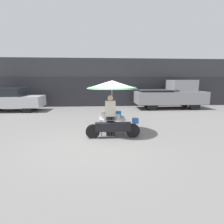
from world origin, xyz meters
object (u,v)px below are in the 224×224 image
(pickup_truck, at_px, (172,95))
(parked_car, at_px, (11,100))
(vendor_person, at_px, (110,114))
(vendor_motorcycle_cart, at_px, (112,92))

(pickup_truck, bearing_deg, parked_car, -178.34)
(vendor_person, distance_m, parked_car, 8.84)
(vendor_person, bearing_deg, parked_car, 137.73)
(vendor_motorcycle_cart, relative_size, vendor_person, 1.35)
(vendor_person, bearing_deg, pickup_truck, 51.31)
(parked_car, bearing_deg, vendor_motorcycle_cart, -40.63)
(vendor_person, relative_size, parked_car, 0.38)
(parked_car, bearing_deg, vendor_person, -42.27)
(vendor_motorcycle_cart, xyz_separation_m, vendor_person, (-0.09, -0.26, -0.80))
(pickup_truck, bearing_deg, vendor_person, -128.69)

